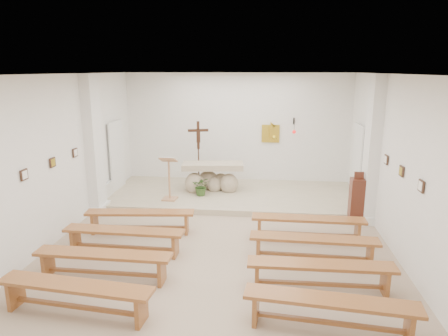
# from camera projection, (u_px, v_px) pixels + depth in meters

# --- Properties ---
(ground) EXTENTS (7.00, 10.00, 0.00)m
(ground) POSITION_uv_depth(u_px,v_px,m) (218.00, 251.00, 8.10)
(ground) COLOR tan
(ground) RESTS_ON ground
(wall_left) EXTENTS (0.02, 10.00, 3.50)m
(wall_left) POSITION_uv_depth(u_px,v_px,m) (46.00, 163.00, 8.04)
(wall_left) COLOR white
(wall_left) RESTS_ON ground
(wall_right) EXTENTS (0.02, 10.00, 3.50)m
(wall_right) POSITION_uv_depth(u_px,v_px,m) (406.00, 172.00, 7.33)
(wall_right) COLOR white
(wall_right) RESTS_ON ground
(wall_back) EXTENTS (7.00, 0.02, 3.50)m
(wall_back) POSITION_uv_depth(u_px,v_px,m) (237.00, 130.00, 12.50)
(wall_back) COLOR white
(wall_back) RESTS_ON ground
(ceiling) EXTENTS (7.00, 10.00, 0.02)m
(ceiling) POSITION_uv_depth(u_px,v_px,m) (218.00, 75.00, 7.27)
(ceiling) COLOR silver
(ceiling) RESTS_ON wall_back
(sanctuary_platform) EXTENTS (6.98, 3.00, 0.15)m
(sanctuary_platform) POSITION_uv_depth(u_px,v_px,m) (233.00, 195.00, 11.46)
(sanctuary_platform) COLOR #BFAE93
(sanctuary_platform) RESTS_ON ground
(pilaster_left) EXTENTS (0.26, 0.55, 3.50)m
(pilaster_left) POSITION_uv_depth(u_px,v_px,m) (94.00, 145.00, 9.96)
(pilaster_left) COLOR white
(pilaster_left) RESTS_ON ground
(pilaster_right) EXTENTS (0.26, 0.55, 3.50)m
(pilaster_right) POSITION_uv_depth(u_px,v_px,m) (372.00, 151.00, 9.27)
(pilaster_right) COLOR white
(pilaster_right) RESTS_ON ground
(gold_wall_relief) EXTENTS (0.55, 0.04, 0.55)m
(gold_wall_relief) POSITION_uv_depth(u_px,v_px,m) (271.00, 134.00, 12.39)
(gold_wall_relief) COLOR gold
(gold_wall_relief) RESTS_ON wall_back
(sanctuary_lamp) EXTENTS (0.11, 0.36, 0.44)m
(sanctuary_lamp) POSITION_uv_depth(u_px,v_px,m) (294.00, 130.00, 12.04)
(sanctuary_lamp) COLOR black
(sanctuary_lamp) RESTS_ON wall_back
(station_frame_left_front) EXTENTS (0.03, 0.20, 0.20)m
(station_frame_left_front) POSITION_uv_depth(u_px,v_px,m) (24.00, 175.00, 7.27)
(station_frame_left_front) COLOR #3A2419
(station_frame_left_front) RESTS_ON wall_left
(station_frame_left_mid) EXTENTS (0.03, 0.20, 0.20)m
(station_frame_left_mid) POSITION_uv_depth(u_px,v_px,m) (53.00, 162.00, 8.24)
(station_frame_left_mid) COLOR #3A2419
(station_frame_left_mid) RESTS_ON wall_left
(station_frame_left_rear) EXTENTS (0.03, 0.20, 0.20)m
(station_frame_left_rear) POSITION_uv_depth(u_px,v_px,m) (75.00, 153.00, 9.20)
(station_frame_left_rear) COLOR #3A2419
(station_frame_left_rear) RESTS_ON wall_left
(station_frame_right_front) EXTENTS (0.03, 0.20, 0.20)m
(station_frame_right_front) POSITION_uv_depth(u_px,v_px,m) (421.00, 186.00, 6.57)
(station_frame_right_front) COLOR #3A2419
(station_frame_right_front) RESTS_ON wall_right
(station_frame_right_mid) EXTENTS (0.03, 0.20, 0.20)m
(station_frame_right_mid) POSITION_uv_depth(u_px,v_px,m) (401.00, 171.00, 7.53)
(station_frame_right_mid) COLOR #3A2419
(station_frame_right_mid) RESTS_ON wall_right
(station_frame_right_rear) EXTENTS (0.03, 0.20, 0.20)m
(station_frame_right_rear) POSITION_uv_depth(u_px,v_px,m) (386.00, 160.00, 8.50)
(station_frame_right_rear) COLOR #3A2419
(station_frame_right_rear) RESTS_ON wall_right
(radiator_left) EXTENTS (0.10, 0.85, 0.52)m
(radiator_left) POSITION_uv_depth(u_px,v_px,m) (106.00, 193.00, 10.99)
(radiator_left) COLOR silver
(radiator_left) RESTS_ON ground
(radiator_right) EXTENTS (0.10, 0.85, 0.52)m
(radiator_right) POSITION_uv_depth(u_px,v_px,m) (362.00, 202.00, 10.30)
(radiator_right) COLOR silver
(radiator_right) RESTS_ON ground
(altar) EXTENTS (1.81, 0.87, 0.90)m
(altar) POSITION_uv_depth(u_px,v_px,m) (212.00, 179.00, 11.60)
(altar) COLOR #C1B293
(altar) RESTS_ON sanctuary_platform
(lectern) EXTENTS (0.46, 0.40, 1.23)m
(lectern) POSITION_uv_depth(u_px,v_px,m) (169.00, 178.00, 10.69)
(lectern) COLOR tan
(lectern) RESTS_ON sanctuary_platform
(crucifix_stand) EXTENTS (0.59, 0.26, 1.98)m
(crucifix_stand) POSITION_uv_depth(u_px,v_px,m) (198.00, 150.00, 11.73)
(crucifix_stand) COLOR #3A2212
(crucifix_stand) RESTS_ON sanctuary_platform
(potted_plant) EXTENTS (0.49, 0.42, 0.54)m
(potted_plant) POSITION_uv_depth(u_px,v_px,m) (202.00, 186.00, 11.14)
(potted_plant) COLOR #325421
(potted_plant) RESTS_ON sanctuary_platform
(donation_pedestal) EXTENTS (0.34, 0.34, 1.26)m
(donation_pedestal) POSITION_uv_depth(u_px,v_px,m) (357.00, 201.00, 9.49)
(donation_pedestal) COLOR #542218
(donation_pedestal) RESTS_ON ground
(bench_left_front) EXTENTS (2.43, 0.61, 0.51)m
(bench_left_front) POSITION_uv_depth(u_px,v_px,m) (140.00, 217.00, 8.93)
(bench_left_front) COLOR #9B5C2D
(bench_left_front) RESTS_ON ground
(bench_right_front) EXTENTS (2.41, 0.42, 0.51)m
(bench_right_front) POSITION_uv_depth(u_px,v_px,m) (308.00, 223.00, 8.56)
(bench_right_front) COLOR #9B5C2D
(bench_right_front) RESTS_ON ground
(bench_left_second) EXTENTS (2.42, 0.44, 0.51)m
(bench_left_second) POSITION_uv_depth(u_px,v_px,m) (124.00, 235.00, 7.93)
(bench_left_second) COLOR #9B5C2D
(bench_left_second) RESTS_ON ground
(bench_right_second) EXTENTS (2.42, 0.46, 0.51)m
(bench_right_second) POSITION_uv_depth(u_px,v_px,m) (313.00, 244.00, 7.55)
(bench_right_second) COLOR #9B5C2D
(bench_right_second) RESTS_ON ground
(bench_left_third) EXTENTS (2.41, 0.43, 0.51)m
(bench_left_third) POSITION_uv_depth(u_px,v_px,m) (103.00, 259.00, 6.92)
(bench_left_third) COLOR #9B5C2D
(bench_left_third) RESTS_ON ground
(bench_right_third) EXTENTS (2.41, 0.40, 0.51)m
(bench_right_third) POSITION_uv_depth(u_px,v_px,m) (321.00, 270.00, 6.54)
(bench_right_third) COLOR #9B5C2D
(bench_right_third) RESTS_ON ground
(bench_left_fourth) EXTENTS (2.43, 0.64, 0.51)m
(bench_left_fourth) POSITION_uv_depth(u_px,v_px,m) (75.00, 292.00, 5.91)
(bench_left_fourth) COLOR #9B5C2D
(bench_left_fourth) RESTS_ON ground
(bench_right_fourth) EXTENTS (2.43, 0.63, 0.51)m
(bench_right_fourth) POSITION_uv_depth(u_px,v_px,m) (330.00, 307.00, 5.54)
(bench_right_fourth) COLOR #9B5C2D
(bench_right_fourth) RESTS_ON ground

